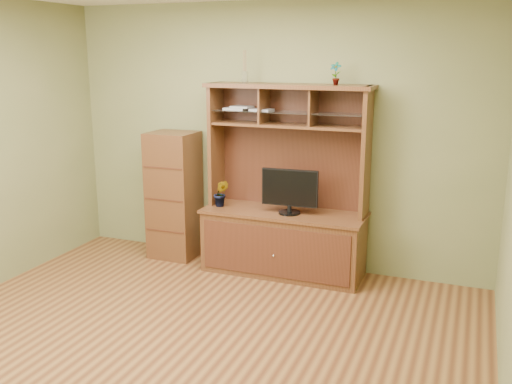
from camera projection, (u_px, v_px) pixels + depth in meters
The scene contains 8 objects.
room at pixel (178, 174), 4.07m from camera, with size 4.54×4.04×2.74m.
media_hutch at pixel (284, 223), 5.75m from camera, with size 1.66×0.61×1.90m.
monitor at pixel (290, 191), 5.56m from camera, with size 0.56×0.22×0.44m.
orchid_plant at pixel (221, 193), 5.85m from camera, with size 0.15×0.12×0.28m, color #27581E.
top_plant at pixel (336, 73), 5.30m from camera, with size 0.11×0.08×0.21m, color #365C20.
reed_diffuser at pixel (245, 70), 5.62m from camera, with size 0.06×0.06×0.32m.
magazines at pixel (246, 108), 5.71m from camera, with size 0.50×0.18×0.04m.
side_cabinet at pixel (174, 195), 6.19m from camera, with size 0.49×0.45×1.37m.
Camera 1 is at (1.97, -3.51, 2.20)m, focal length 40.00 mm.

